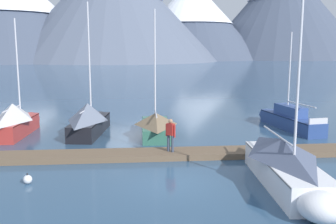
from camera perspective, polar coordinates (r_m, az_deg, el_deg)
name	(u,v)px	position (r m, az deg, el deg)	size (l,w,h in m)	color
ground_plane	(174,184)	(15.97, 0.88, -10.67)	(700.00, 700.00, 0.00)	#2D4C6B
mountain_west_summit	(3,6)	(186.30, -23.42, 14.23)	(91.83, 91.83, 43.83)	#424C60
mountain_central_massif	(113,2)	(175.90, -8.24, 15.92)	(92.56, 92.56, 48.63)	slate
mountain_shoulder_ridge	(191,17)	(198.81, 3.49, 13.97)	(71.73, 71.73, 39.58)	#424C60
mountain_east_summit	(283,8)	(221.41, 16.74, 14.62)	(88.35, 88.35, 51.73)	#424C60
dock	(170,154)	(19.73, 0.24, -6.28)	(22.52, 2.85, 0.30)	brown
sailboat_nearest_berth	(16,120)	(26.36, -21.64, -1.06)	(1.74, 6.18, 7.38)	#B2332D
sailboat_second_berth	(90,119)	(25.34, -11.52, -1.00)	(2.16, 6.76, 8.38)	black
sailboat_mid_dock_port	(156,124)	(24.47, -1.87, -1.77)	(2.01, 6.19, 7.92)	#336B56
sailboat_mid_dock_starboard	(287,166)	(16.11, 17.31, -7.65)	(2.04, 7.22, 9.11)	white
sailboat_far_berth	(288,119)	(28.00, 17.40, -0.99)	(2.68, 7.23, 6.60)	navy
person_on_dock	(171,133)	(19.38, 0.38, -3.17)	(0.49, 0.41, 1.69)	#384256
mooring_buoy_channel_marker	(28,179)	(16.97, -20.17, -9.39)	(0.36, 0.36, 0.44)	white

